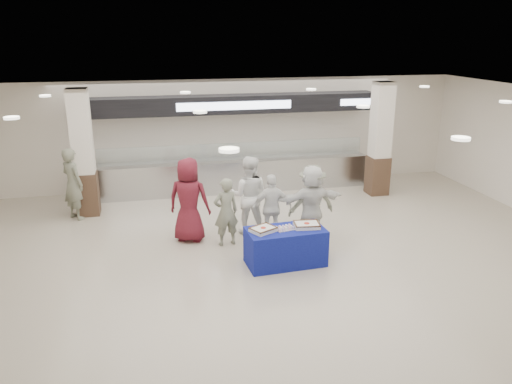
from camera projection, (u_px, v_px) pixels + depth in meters
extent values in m
plane|color=beige|center=(282.00, 270.00, 9.81)|extent=(14.00, 14.00, 0.00)
cube|color=#B5B7BC|center=(234.00, 176.00, 14.69)|extent=(8.00, 0.80, 0.90)
cube|color=#B5B7BC|center=(233.00, 160.00, 14.55)|extent=(8.00, 0.85, 0.04)
cube|color=white|center=(235.00, 151.00, 14.17)|extent=(7.60, 0.02, 0.50)
cube|color=black|center=(233.00, 104.00, 14.06)|extent=(8.40, 0.70, 0.50)
cube|color=silver|center=(235.00, 106.00, 13.72)|extent=(3.20, 0.03, 0.22)
cube|color=silver|center=(363.00, 102.00, 14.50)|extent=(1.40, 0.03, 0.18)
cube|color=#3A271A|center=(87.00, 194.00, 12.72)|extent=(0.55, 0.55, 1.10)
cube|color=silver|center=(81.00, 132.00, 12.24)|extent=(0.50, 0.50, 2.10)
cube|color=#3A271A|center=(377.00, 175.00, 14.37)|extent=(0.55, 0.55, 1.10)
cube|color=silver|center=(382.00, 120.00, 13.88)|extent=(0.50, 0.50, 2.10)
cube|color=navy|center=(285.00, 247.00, 9.98)|extent=(1.60, 0.88, 0.75)
cube|color=white|center=(263.00, 230.00, 9.75)|extent=(0.58, 0.54, 0.07)
cube|color=#4D2E16|center=(263.00, 227.00, 9.74)|extent=(0.58, 0.54, 0.02)
cylinder|color=red|center=(263.00, 228.00, 9.74)|extent=(0.14, 0.14, 0.01)
cube|color=white|center=(307.00, 225.00, 9.97)|extent=(0.54, 0.44, 0.08)
cube|color=#4D2E16|center=(307.00, 223.00, 9.95)|extent=(0.54, 0.44, 0.02)
cylinder|color=red|center=(307.00, 223.00, 9.96)|extent=(0.12, 0.12, 0.01)
cube|color=silver|center=(285.00, 229.00, 9.87)|extent=(0.41, 0.34, 0.01)
imported|color=maroon|center=(189.00, 200.00, 10.98)|extent=(1.09, 0.91, 1.90)
imported|color=slate|center=(226.00, 212.00, 10.79)|extent=(0.61, 0.46, 1.52)
imported|color=white|center=(249.00, 195.00, 11.39)|extent=(1.06, 0.93, 1.84)
imported|color=white|center=(272.00, 208.00, 11.06)|extent=(0.90, 0.40, 1.52)
imported|color=slate|center=(312.00, 202.00, 11.22)|extent=(1.14, 0.73, 1.68)
imported|color=white|center=(311.00, 202.00, 11.11)|extent=(1.63, 0.66, 1.72)
imported|color=slate|center=(73.00, 184.00, 12.31)|extent=(0.76, 0.78, 1.81)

